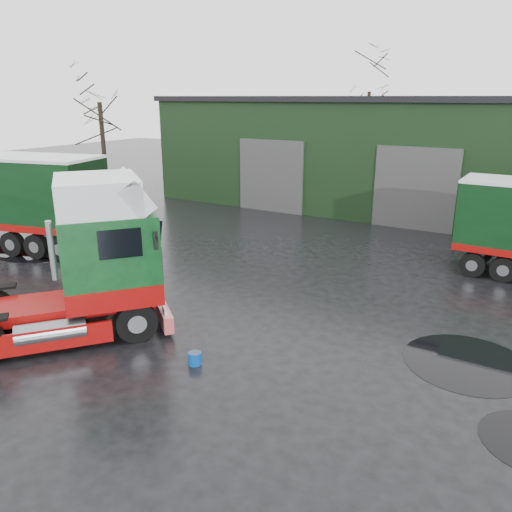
{
  "coord_description": "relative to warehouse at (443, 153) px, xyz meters",
  "views": [
    {
      "loc": [
        7.64,
        -10.58,
        6.27
      ],
      "look_at": [
        0.35,
        1.67,
        1.7
      ],
      "focal_mm": 35.0,
      "sensor_mm": 36.0,
      "label": 1
    }
  ],
  "objects": [
    {
      "name": "tree_back_a",
      "position": [
        -8.0,
        10.0,
        1.59
      ],
      "size": [
        4.4,
        4.4,
        9.5
      ],
      "primitive_type": null,
      "color": "black",
      "rests_on": "ground"
    },
    {
      "name": "puddle_0",
      "position": [
        -6.65,
        -22.94,
        -3.15
      ],
      "size": [
        3.26,
        3.26,
        0.01
      ],
      "primitive_type": "cylinder",
      "color": "black",
      "rests_on": "ground"
    },
    {
      "name": "tree_left",
      "position": [
        -19.0,
        -8.0,
        1.09
      ],
      "size": [
        4.4,
        4.4,
        8.5
      ],
      "primitive_type": null,
      "color": "black",
      "rests_on": "ground"
    },
    {
      "name": "puddle_1",
      "position": [
        4.55,
        -18.54,
        -3.15
      ],
      "size": [
        3.09,
        3.09,
        0.01
      ],
      "primitive_type": "cylinder",
      "color": "black",
      "rests_on": "ground"
    },
    {
      "name": "puddle_2",
      "position": [
        -12.84,
        -17.15,
        -3.15
      ],
      "size": [
        4.75,
        4.75,
        0.01
      ],
      "primitive_type": "cylinder",
      "color": "black",
      "rests_on": "ground"
    },
    {
      "name": "ground",
      "position": [
        -2.0,
        -20.0,
        -3.16
      ],
      "size": [
        100.0,
        100.0,
        0.0
      ],
      "primitive_type": "plane",
      "color": "black"
    },
    {
      "name": "wash_bucket",
      "position": [
        -1.2,
        -22.02,
        -3.0
      ],
      "size": [
        0.38,
        0.38,
        0.31
      ],
      "primitive_type": "cylinder",
      "rotation": [
        0.0,
        0.0,
        -0.19
      ],
      "color": "#07419E",
      "rests_on": "ground"
    },
    {
      "name": "warehouse",
      "position": [
        0.0,
        0.0,
        0.0
      ],
      "size": [
        32.4,
        12.4,
        6.3
      ],
      "color": "black",
      "rests_on": "ground"
    },
    {
      "name": "hero_tractor",
      "position": [
        -5.69,
        -23.0,
        -0.99
      ],
      "size": [
        6.7,
        7.29,
        4.34
      ],
      "primitive_type": null,
      "rotation": [
        0.0,
        0.0,
        -0.68
      ],
      "color": "#0A3B16",
      "rests_on": "ground"
    }
  ]
}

